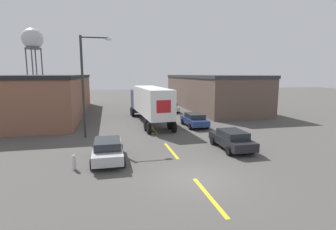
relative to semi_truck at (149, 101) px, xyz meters
The scene contains 12 objects.
ground_plane 16.52m from the semi_truck, 90.60° to the right, with size 160.00×160.00×0.00m, color #4C4947.
road_centerline 11.37m from the semi_truck, 90.89° to the right, with size 0.20×18.29×0.01m.
warehouse_left 15.63m from the semi_truck, 147.50° to the left, with size 11.31×25.14×5.24m.
warehouse_right 15.48m from the semi_truck, 42.95° to the left, with size 8.28×23.66×5.20m.
semi_truck is the anchor object (origin of this frame).
parked_car_right_near 12.55m from the semi_truck, 70.27° to the right, with size 1.99×4.42×1.37m.
parked_car_right_mid 5.58m from the semi_truck, 38.02° to the right, with size 1.99×4.42×1.37m.
parked_car_right_far 8.91m from the semi_truck, 61.32° to the left, with size 1.99×4.42×1.37m.
parked_car_left_near 13.30m from the semi_truck, 110.15° to the right, with size 1.99×4.42×1.37m.
water_tower 44.64m from the semi_truck, 118.58° to the left, with size 4.64×4.64×15.61m.
street_lamp 8.73m from the semi_truck, 137.19° to the right, with size 2.61×0.32×8.48m.
fire_hydrant 15.09m from the semi_truck, 115.39° to the right, with size 0.22×0.22×0.87m.
Camera 1 is at (-4.22, -12.24, 5.38)m, focal length 28.00 mm.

